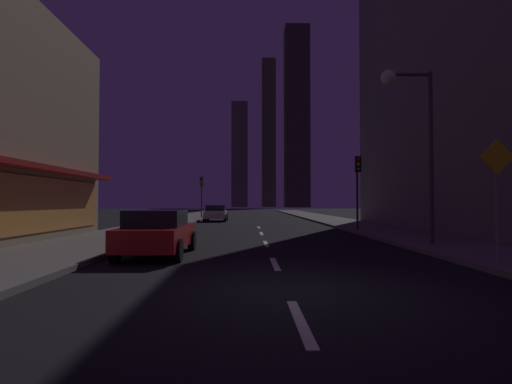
% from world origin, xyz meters
% --- Properties ---
extents(ground_plane, '(78.00, 136.00, 0.10)m').
position_xyz_m(ground_plane, '(0.00, 32.00, -0.05)').
color(ground_plane, black).
extents(sidewalk_right, '(4.00, 76.00, 0.15)m').
position_xyz_m(sidewalk_right, '(7.00, 32.00, 0.07)').
color(sidewalk_right, '#605E59').
rests_on(sidewalk_right, ground).
extents(sidewalk_left, '(4.00, 76.00, 0.15)m').
position_xyz_m(sidewalk_left, '(-7.00, 32.00, 0.07)').
color(sidewalk_left, '#605E59').
rests_on(sidewalk_left, ground).
extents(lane_marking_center, '(0.16, 23.00, 0.01)m').
position_xyz_m(lane_marking_center, '(0.00, 8.40, 0.01)').
color(lane_marking_center, silver).
rests_on(lane_marking_center, ground).
extents(building_apartment_right, '(11.00, 20.00, 21.99)m').
position_xyz_m(building_apartment_right, '(14.50, 16.00, 11.00)').
color(building_apartment_right, slate).
rests_on(building_apartment_right, ground).
extents(skyscraper_distant_tall, '(5.80, 7.05, 37.78)m').
position_xyz_m(skyscraper_distant_tall, '(-3.65, 134.01, 18.89)').
color(skyscraper_distant_tall, brown).
rests_on(skyscraper_distant_tall, ground).
extents(skyscraper_distant_mid, '(5.17, 5.98, 56.41)m').
position_xyz_m(skyscraper_distant_mid, '(7.29, 141.38, 28.20)').
color(skyscraper_distant_mid, brown).
rests_on(skyscraper_distant_mid, ground).
extents(skyscraper_distant_short, '(8.58, 8.09, 64.41)m').
position_xyz_m(skyscraper_distant_short, '(16.78, 130.98, 32.21)').
color(skyscraper_distant_short, '#38352A').
rests_on(skyscraper_distant_short, ground).
extents(car_parked_near, '(1.98, 4.24, 1.45)m').
position_xyz_m(car_parked_near, '(-3.60, 4.91, 0.74)').
color(car_parked_near, '#B21919').
rests_on(car_parked_near, ground).
extents(car_parked_far, '(1.98, 4.24, 1.45)m').
position_xyz_m(car_parked_far, '(-3.60, 27.74, 0.74)').
color(car_parked_far, silver).
rests_on(car_parked_far, ground).
extents(fire_hydrant_far_left, '(0.42, 0.30, 0.65)m').
position_xyz_m(fire_hydrant_far_left, '(-5.90, 20.40, 0.45)').
color(fire_hydrant_far_left, '#B2B2B2').
rests_on(fire_hydrant_far_left, sidewalk_left).
extents(traffic_light_near_right, '(0.32, 0.48, 4.20)m').
position_xyz_m(traffic_light_near_right, '(5.50, 14.43, 3.19)').
color(traffic_light_near_right, '#2D2D2D').
rests_on(traffic_light_near_right, sidewalk_right).
extents(traffic_light_far_left, '(0.32, 0.48, 4.20)m').
position_xyz_m(traffic_light_far_left, '(-5.50, 32.67, 3.19)').
color(traffic_light_far_left, '#2D2D2D').
rests_on(traffic_light_far_left, sidewalk_left).
extents(street_lamp_right, '(1.96, 0.56, 6.58)m').
position_xyz_m(street_lamp_right, '(5.38, 7.04, 5.07)').
color(street_lamp_right, '#38383D').
rests_on(street_lamp_right, sidewalk_right).
extents(pedestrian_crossing_sign, '(0.91, 0.08, 3.15)m').
position_xyz_m(pedestrian_crossing_sign, '(5.60, 2.24, 2.02)').
color(pedestrian_crossing_sign, slate).
rests_on(pedestrian_crossing_sign, sidewalk_right).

